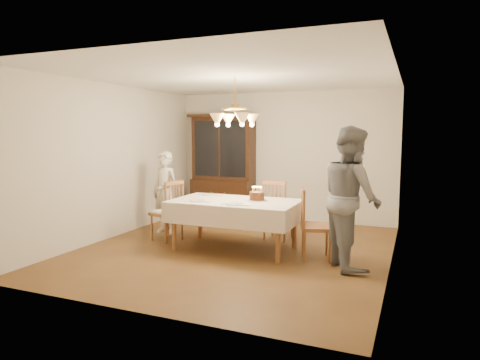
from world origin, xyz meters
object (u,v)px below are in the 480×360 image
at_px(chair_far_side, 278,213).
at_px(china_hutch, 223,168).
at_px(dining_table, 235,205).
at_px(elderly_woman, 165,192).
at_px(birthday_cake, 257,197).

bearing_deg(chair_far_side, china_hutch, 139.66).
relative_size(dining_table, china_hutch, 0.88).
xyz_separation_m(chair_far_side, elderly_woman, (-1.99, -0.32, 0.28)).
distance_m(dining_table, chair_far_side, 0.98).
bearing_deg(china_hutch, chair_far_side, -40.34).
bearing_deg(chair_far_side, dining_table, -116.07).
height_order(dining_table, chair_far_side, chair_far_side).
bearing_deg(elderly_woman, birthday_cake, 1.50).
xyz_separation_m(dining_table, chair_far_side, (0.42, 0.85, -0.24)).
height_order(dining_table, birthday_cake, birthday_cake).
relative_size(chair_far_side, birthday_cake, 3.33).
bearing_deg(china_hutch, dining_table, -61.32).
xyz_separation_m(elderly_woman, birthday_cake, (1.90, -0.44, 0.10)).
distance_m(dining_table, birthday_cake, 0.36).
distance_m(dining_table, elderly_woman, 1.66).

